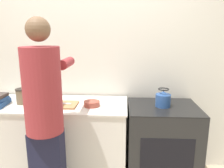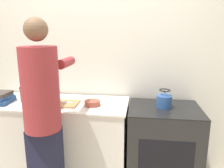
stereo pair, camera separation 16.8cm
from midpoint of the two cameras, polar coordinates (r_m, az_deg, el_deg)
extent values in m
cube|color=silver|center=(2.69, -6.63, 4.84)|extent=(8.00, 0.05, 2.60)
cube|color=silver|center=(2.69, -15.99, -14.55)|extent=(1.57, 0.63, 0.91)
cube|color=silver|center=(2.51, -16.66, -5.10)|extent=(1.60, 0.65, 0.02)
cube|color=black|center=(2.58, 10.91, -15.61)|extent=(0.75, 0.62, 0.91)
cube|color=black|center=(2.39, 11.39, -5.87)|extent=(0.75, 0.62, 0.01)
cube|color=black|center=(2.29, 12.01, -18.26)|extent=(0.52, 0.01, 0.40)
cylinder|color=maroon|center=(1.91, -20.12, -1.68)|extent=(0.32, 0.32, 0.72)
sphere|color=brown|center=(1.85, -21.35, 13.20)|extent=(0.19, 0.19, 0.19)
cylinder|color=maroon|center=(2.19, -20.85, 5.19)|extent=(0.09, 0.30, 0.09)
cylinder|color=maroon|center=(2.09, -14.09, 5.33)|extent=(0.09, 0.30, 0.09)
cube|color=#A87A4C|center=(2.43, -15.58, -5.24)|extent=(0.38, 0.26, 0.02)
cube|color=silver|center=(2.41, -14.16, -4.96)|extent=(0.14, 0.05, 0.01)
cube|color=black|center=(2.46, -16.48, -4.77)|extent=(0.09, 0.04, 0.01)
cylinder|color=#284C8C|center=(2.36, 11.21, -4.24)|extent=(0.16, 0.16, 0.13)
cone|color=#284C8C|center=(2.34, 11.30, -2.30)|extent=(0.13, 0.13, 0.03)
sphere|color=black|center=(2.33, 11.33, -1.68)|extent=(0.02, 0.02, 0.02)
torus|color=black|center=(2.33, 11.34, -1.35)|extent=(0.12, 0.12, 0.01)
cylinder|color=#9E4738|center=(2.33, -7.37, -5.13)|extent=(0.17, 0.17, 0.06)
cylinder|color=silver|center=(2.84, -23.17, -2.68)|extent=(0.17, 0.17, 0.06)
cylinder|color=#756047|center=(2.61, -24.00, -3.05)|extent=(0.14, 0.14, 0.15)
cylinder|color=#28231E|center=(2.59, -24.18, -1.28)|extent=(0.14, 0.14, 0.01)
camera|label=1|loc=(0.08, -92.16, -0.51)|focal=35.00mm
camera|label=2|loc=(0.08, 87.84, 0.51)|focal=35.00mm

